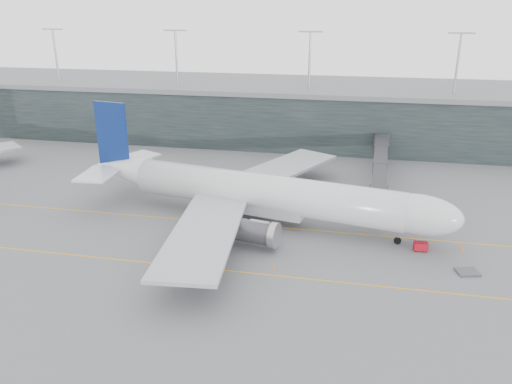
# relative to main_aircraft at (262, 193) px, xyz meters

# --- Properties ---
(ground) EXTENTS (320.00, 320.00, 0.00)m
(ground) POSITION_rel_main_aircraft_xyz_m (-2.52, 2.08, -5.25)
(ground) COLOR #57575B
(ground) RESTS_ON ground
(taxiline_a) EXTENTS (160.00, 0.25, 0.02)m
(taxiline_a) POSITION_rel_main_aircraft_xyz_m (-2.52, -1.92, -5.24)
(taxiline_a) COLOR orange
(taxiline_a) RESTS_ON ground
(taxiline_b) EXTENTS (160.00, 0.25, 0.02)m
(taxiline_b) POSITION_rel_main_aircraft_xyz_m (-2.52, -17.92, -5.24)
(taxiline_b) COLOR orange
(taxiline_b) RESTS_ON ground
(taxiline_lead_main) EXTENTS (0.25, 60.00, 0.02)m
(taxiline_lead_main) POSITION_rel_main_aircraft_xyz_m (2.48, 22.08, -5.24)
(taxiline_lead_main) COLOR orange
(taxiline_lead_main) RESTS_ON ground
(terminal) EXTENTS (240.00, 36.00, 29.00)m
(terminal) POSITION_rel_main_aircraft_xyz_m (-2.52, 60.07, 2.37)
(terminal) COLOR black
(terminal) RESTS_ON ground
(main_aircraft) EXTENTS (66.40, 61.56, 18.70)m
(main_aircraft) POSITION_rel_main_aircraft_xyz_m (0.00, 0.00, 0.00)
(main_aircraft) COLOR silver
(main_aircraft) RESTS_ON ground
(jet_bridge) EXTENTS (5.44, 43.45, 6.55)m
(jet_bridge) POSITION_rel_main_aircraft_xyz_m (20.17, 26.25, -0.34)
(jet_bridge) COLOR #27272B
(jet_bridge) RESTS_ON ground
(gse_cart) EXTENTS (2.15, 1.46, 1.40)m
(gse_cart) POSITION_rel_main_aircraft_xyz_m (25.84, -6.08, -4.47)
(gse_cart) COLOR #A40B19
(gse_cart) RESTS_ON ground
(baggage_dolly) EXTENTS (3.44, 3.01, 0.30)m
(baggage_dolly) POSITION_rel_main_aircraft_xyz_m (31.61, -11.85, -5.07)
(baggage_dolly) COLOR #3C3D42
(baggage_dolly) RESTS_ON ground
(uld_a) EXTENTS (2.26, 1.93, 1.83)m
(uld_a) POSITION_rel_main_aircraft_xyz_m (-8.97, 11.56, -4.28)
(uld_a) COLOR #3B3B40
(uld_a) RESTS_ON ground
(uld_b) EXTENTS (2.26, 2.06, 1.66)m
(uld_b) POSITION_rel_main_aircraft_xyz_m (-5.51, 14.34, -4.37)
(uld_b) COLOR #3B3B40
(uld_b) RESTS_ON ground
(uld_c) EXTENTS (2.28, 2.00, 1.78)m
(uld_c) POSITION_rel_main_aircraft_xyz_m (-2.37, 13.28, -4.31)
(uld_c) COLOR #3B3B40
(uld_c) RESTS_ON ground
(cone_nose) EXTENTS (0.45, 0.45, 0.71)m
(cone_nose) POSITION_rel_main_aircraft_xyz_m (32.10, -4.71, -4.89)
(cone_nose) COLOR orange
(cone_nose) RESTS_ON ground
(cone_wing_stbd) EXTENTS (0.40, 0.40, 0.64)m
(cone_wing_stbd) POSITION_rel_main_aircraft_xyz_m (4.72, -15.67, -4.93)
(cone_wing_stbd) COLOR orange
(cone_wing_stbd) RESTS_ON ground
(cone_wing_port) EXTENTS (0.41, 0.41, 0.65)m
(cone_wing_port) POSITION_rel_main_aircraft_xyz_m (6.05, 14.87, -4.93)
(cone_wing_port) COLOR #F5590D
(cone_wing_port) RESTS_ON ground
(cone_tail) EXTENTS (0.47, 0.47, 0.74)m
(cone_tail) POSITION_rel_main_aircraft_xyz_m (-10.24, -10.51, -4.88)
(cone_tail) COLOR orange
(cone_tail) RESTS_ON ground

